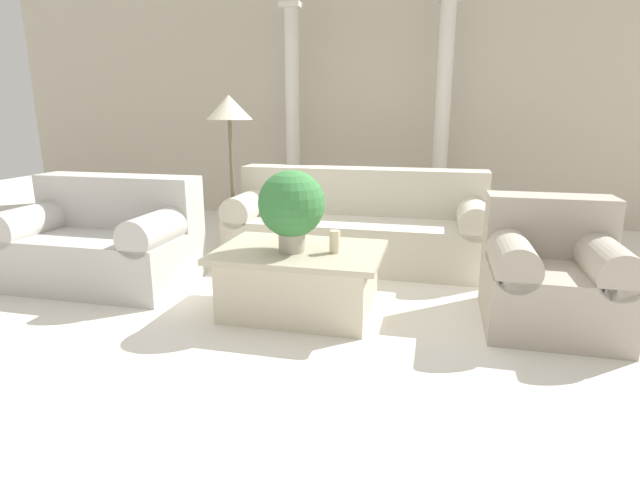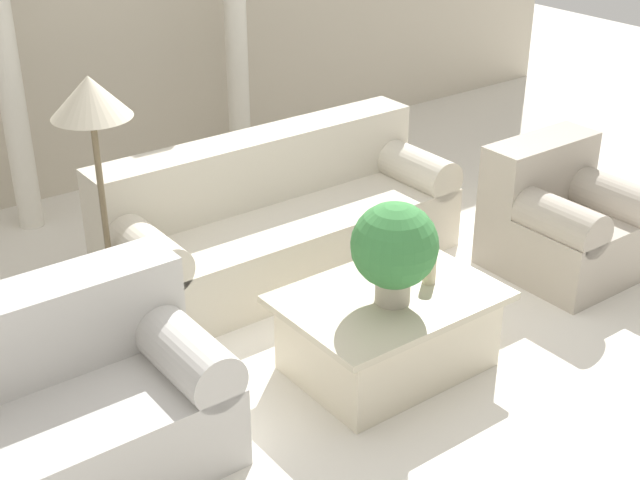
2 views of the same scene
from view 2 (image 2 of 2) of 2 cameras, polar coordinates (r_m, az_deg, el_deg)
The scene contains 10 objects.
ground_plane at distance 5.15m, azimuth 1.42°, elevation -6.77°, with size 16.00×16.00×0.00m, color silver.
sofa_long at distance 5.82m, azimuth -2.67°, elevation 1.34°, with size 2.35×0.87×0.87m.
loveseat at distance 4.26m, azimuth -16.46°, elevation -10.23°, with size 1.43×0.87×0.87m.
coffee_table at distance 4.86m, azimuth 4.38°, elevation -5.78°, with size 1.14×0.81×0.46m.
potted_plant at distance 4.53m, azimuth 4.79°, elevation -0.48°, with size 0.45×0.45×0.56m.
pillar_candle at distance 4.84m, azimuth 7.02°, elevation -1.92°, with size 0.07×0.07×0.15m.
floor_lamp at distance 4.86m, azimuth -14.42°, elevation 8.07°, with size 0.43×0.43×1.54m.
column_left at distance 6.43m, azimuth -19.63°, elevation 11.79°, with size 0.25×0.25×2.64m.
column_right at distance 7.16m, azimuth -5.48°, elevation 14.59°, with size 0.25×0.25×2.64m.
armchair at distance 6.02m, azimuth 15.22°, elevation 1.40°, with size 0.83×0.86×0.83m.
Camera 2 is at (-2.67, -3.36, 2.85)m, focal length 50.00 mm.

